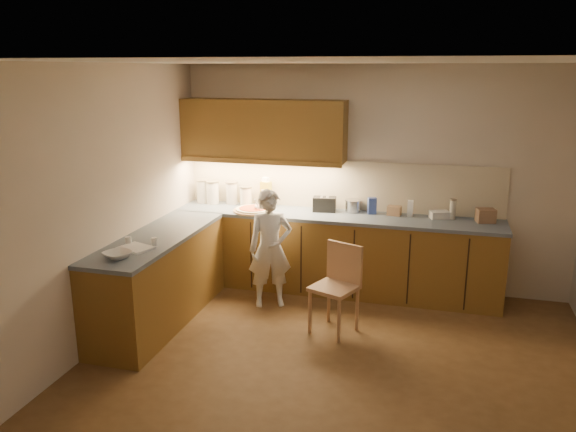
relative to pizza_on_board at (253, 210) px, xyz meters
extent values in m
plane|color=#55391D|center=(1.33, -1.59, -0.94)|extent=(4.50, 4.50, 0.00)
cube|color=beige|center=(1.33, 0.41, 0.36)|extent=(4.50, 0.04, 2.60)
cube|color=beige|center=(1.33, -3.59, 0.36)|extent=(4.50, 0.04, 2.60)
cube|color=beige|center=(-0.92, -1.59, 0.36)|extent=(0.04, 4.00, 2.60)
cube|color=white|center=(1.33, -1.59, 1.66)|extent=(4.50, 4.00, 0.04)
cube|color=brown|center=(0.95, 0.11, -0.50)|extent=(3.75, 0.60, 0.88)
cube|color=brown|center=(-0.62, -1.19, -0.50)|extent=(0.60, 2.00, 0.88)
cube|color=#4C5B6D|center=(0.95, 0.11, -0.04)|extent=(3.77, 0.62, 0.04)
cube|color=#4C5B6D|center=(-0.62, -1.19, -0.04)|extent=(0.62, 2.02, 0.04)
cube|color=black|center=(-0.57, -0.19, -0.50)|extent=(0.02, 0.01, 0.80)
cube|color=black|center=(0.03, -0.19, -0.50)|extent=(0.02, 0.01, 0.80)
cube|color=black|center=(0.63, -0.19, -0.50)|extent=(0.02, 0.01, 0.80)
cube|color=black|center=(1.23, -0.19, -0.50)|extent=(0.02, 0.01, 0.80)
cube|color=black|center=(1.83, -0.19, -0.50)|extent=(0.02, 0.01, 0.80)
cube|color=black|center=(2.43, -0.19, -0.50)|extent=(0.02, 0.01, 0.80)
cube|color=beige|center=(0.95, 0.40, 0.27)|extent=(3.75, 0.02, 0.58)
cube|color=brown|center=(0.05, 0.24, 0.91)|extent=(1.95, 0.35, 0.70)
cube|color=brown|center=(0.05, 0.06, 0.56)|extent=(1.95, 0.02, 0.06)
cylinder|color=tan|center=(0.00, 0.00, -0.01)|extent=(0.47, 0.47, 0.02)
cylinder|color=beige|center=(0.00, 0.00, 0.01)|extent=(0.41, 0.41, 0.02)
cylinder|color=red|center=(0.00, 0.00, 0.02)|extent=(0.33, 0.33, 0.01)
sphere|color=white|center=(0.05, -0.04, 0.04)|extent=(0.06, 0.06, 0.06)
cylinder|color=white|center=(0.09, -0.09, 0.07)|extent=(0.08, 0.09, 0.19)
imported|color=white|center=(0.36, -0.50, -0.29)|extent=(0.56, 0.48, 1.30)
cylinder|color=tan|center=(0.94, -1.07, -0.72)|extent=(0.04, 0.04, 0.45)
cylinder|color=tan|center=(1.25, -1.20, -0.72)|extent=(0.04, 0.04, 0.45)
cylinder|color=tan|center=(1.07, -0.76, -0.72)|extent=(0.04, 0.04, 0.45)
cylinder|color=tan|center=(1.38, -0.89, -0.72)|extent=(0.04, 0.04, 0.45)
cube|color=tan|center=(1.16, -0.98, -0.48)|extent=(0.52, 0.52, 0.04)
cube|color=tan|center=(1.23, -0.81, -0.26)|extent=(0.38, 0.18, 0.40)
imported|color=white|center=(-0.62, -1.90, 0.01)|extent=(0.32, 0.32, 0.06)
cylinder|color=silver|center=(-0.75, 0.25, 0.12)|extent=(0.14, 0.14, 0.27)
cylinder|color=tan|center=(-0.75, 0.25, 0.26)|extent=(0.15, 0.15, 0.02)
cylinder|color=white|center=(-0.61, 0.24, 0.11)|extent=(0.15, 0.15, 0.27)
cylinder|color=gray|center=(-0.61, 0.24, 0.26)|extent=(0.16, 0.16, 0.02)
cylinder|color=silver|center=(-0.38, 0.30, 0.11)|extent=(0.14, 0.14, 0.26)
cylinder|color=gray|center=(-0.38, 0.30, 0.25)|extent=(0.15, 0.15, 0.02)
cylinder|color=white|center=(-0.18, 0.25, 0.09)|extent=(0.14, 0.14, 0.22)
cylinder|color=gray|center=(-0.18, 0.25, 0.21)|extent=(0.15, 0.15, 0.02)
cube|color=#B19B23|center=(0.06, 0.30, 0.13)|extent=(0.14, 0.12, 0.30)
cube|color=white|center=(0.06, 0.30, 0.31)|extent=(0.09, 0.07, 0.05)
cube|color=black|center=(0.80, 0.23, 0.06)|extent=(0.28, 0.18, 0.17)
cube|color=#BBBBC0|center=(0.77, 0.22, 0.15)|extent=(0.04, 0.12, 0.00)
cube|color=#BBBBC0|center=(0.84, 0.23, 0.15)|extent=(0.04, 0.12, 0.00)
cylinder|color=#A5A6AA|center=(1.13, 0.29, 0.05)|extent=(0.18, 0.18, 0.13)
cylinder|color=#A5A6AA|center=(1.13, 0.29, 0.12)|extent=(0.19, 0.19, 0.01)
cube|color=#374FA7|center=(1.36, 0.26, 0.07)|extent=(0.11, 0.09, 0.19)
cube|color=#A47C58|center=(1.61, 0.26, 0.03)|extent=(0.16, 0.13, 0.11)
cube|color=white|center=(1.79, 0.27, 0.07)|extent=(0.06, 0.06, 0.18)
cube|color=silver|center=(2.11, 0.26, 0.02)|extent=(0.24, 0.20, 0.08)
cylinder|color=silver|center=(2.25, 0.26, 0.09)|extent=(0.07, 0.07, 0.21)
cylinder|color=gray|center=(2.25, 0.26, 0.20)|extent=(0.07, 0.07, 0.01)
cube|color=#977151|center=(2.60, 0.22, 0.05)|extent=(0.22, 0.19, 0.15)
cube|color=white|center=(-0.60, -1.63, -0.01)|extent=(0.35, 0.31, 0.02)
cylinder|color=silver|center=(-0.73, -1.53, 0.02)|extent=(0.07, 0.07, 0.08)
cylinder|color=silver|center=(-0.50, -1.47, 0.01)|extent=(0.07, 0.07, 0.07)
camera|label=1|loc=(2.08, -6.04, 1.61)|focal=35.00mm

